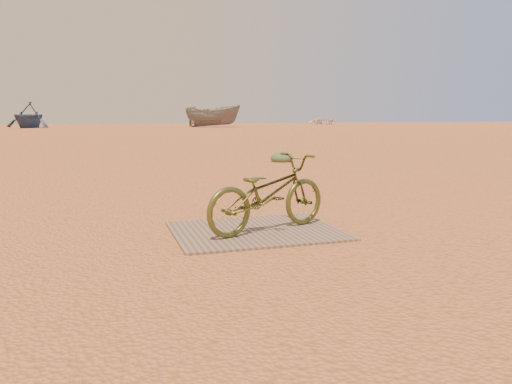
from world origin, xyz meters
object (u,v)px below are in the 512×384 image
object	(u,v)px
bicycle	(268,193)
boat_mid_right	(213,116)
plywood_board	(256,231)
boat_far_left	(29,115)
boat_far_right	(324,121)

from	to	relation	value
bicycle	boat_mid_right	xyz separation A→B (m)	(8.62, 41.10, 0.61)
plywood_board	boat_far_left	xyz separation A→B (m)	(-7.15, 42.95, 1.13)
bicycle	boat_mid_right	size ratio (longest dim) A/B	0.27
bicycle	boat_far_right	xyz separation A→B (m)	(24.44, 50.69, 0.03)
plywood_board	bicycle	size ratio (longest dim) A/B	1.14
plywood_board	bicycle	xyz separation A→B (m)	(0.10, -0.06, 0.39)
boat_mid_right	boat_far_right	bearing A→B (deg)	-31.66
bicycle	boat_far_left	distance (m)	43.62
boat_far_left	boat_far_right	bearing A→B (deg)	38.14
boat_far_right	bicycle	bearing A→B (deg)	-117.04
boat_far_left	boat_far_right	xyz separation A→B (m)	(31.69, 7.68, -0.71)
boat_far_left	boat_mid_right	world-z (taller)	boat_far_left
plywood_board	boat_far_left	bearing A→B (deg)	99.45
boat_mid_right	boat_far_right	xyz separation A→B (m)	(15.82, 9.59, -0.58)
plywood_board	boat_far_left	world-z (taller)	boat_far_left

